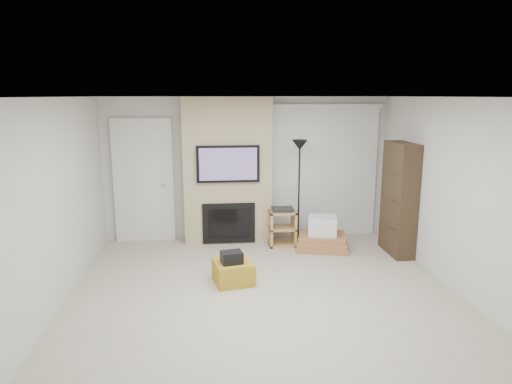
{
  "coord_description": "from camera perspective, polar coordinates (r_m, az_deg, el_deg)",
  "views": [
    {
      "loc": [
        -0.67,
        -5.21,
        2.52
      ],
      "look_at": [
        0.0,
        1.2,
        1.15
      ],
      "focal_mm": 32.0,
      "sensor_mm": 36.0,
      "label": 1
    }
  ],
  "objects": [
    {
      "name": "wall_back",
      "position": [
        8.09,
        -1.15,
        2.97
      ],
      "size": [
        5.0,
        0.0,
        2.5
      ],
      "primitive_type": "cube",
      "rotation": [
        1.57,
        0.0,
        0.0
      ],
      "color": "silver",
      "rests_on": "ground"
    },
    {
      "name": "entry_door",
      "position": [
        8.13,
        -13.86,
        1.27
      ],
      "size": [
        1.02,
        0.11,
        2.14
      ],
      "color": "silver",
      "rests_on": "floor"
    },
    {
      "name": "wall_left",
      "position": [
        5.66,
        -24.66,
        -2.07
      ],
      "size": [
        0.0,
        5.5,
        2.5
      ],
      "primitive_type": "cube",
      "rotation": [
        1.57,
        0.0,
        1.57
      ],
      "color": "silver",
      "rests_on": "ground"
    },
    {
      "name": "hvac_vent",
      "position": [
        6.1,
        4.22,
        11.76
      ],
      "size": [
        0.35,
        0.18,
        0.01
      ],
      "primitive_type": "cube",
      "color": "silver",
      "rests_on": "ceiling"
    },
    {
      "name": "floor_lamp",
      "position": [
        7.67,
        5.45,
        3.67
      ],
      "size": [
        0.27,
        0.27,
        1.8
      ],
      "color": "black",
      "rests_on": "floor"
    },
    {
      "name": "floor",
      "position": [
        5.82,
        1.27,
        -13.64
      ],
      "size": [
        5.0,
        5.5,
        0.0
      ],
      "primitive_type": "cube",
      "color": "#B3AB97",
      "rests_on": "ground"
    },
    {
      "name": "ottoman",
      "position": [
        6.34,
        -2.86,
        -9.96
      ],
      "size": [
        0.59,
        0.59,
        0.3
      ],
      "primitive_type": "cube",
      "rotation": [
        0.0,
        0.0,
        0.2
      ],
      "color": "#A98622",
      "rests_on": "floor"
    },
    {
      "name": "wall_right",
      "position": [
        6.23,
        24.79,
        -0.88
      ],
      "size": [
        0.0,
        5.5,
        2.5
      ],
      "primitive_type": "cube",
      "rotation": [
        1.57,
        0.0,
        1.57
      ],
      "color": "silver",
      "rests_on": "ground"
    },
    {
      "name": "bookshelf",
      "position": [
        7.62,
        17.45,
        -0.83
      ],
      "size": [
        0.3,
        0.8,
        1.8
      ],
      "color": "#2F2216",
      "rests_on": "floor"
    },
    {
      "name": "black_bag",
      "position": [
        6.21,
        -3.06,
        -8.15
      ],
      "size": [
        0.32,
        0.27,
        0.16
      ],
      "primitive_type": "cube",
      "rotation": [
        0.0,
        0.0,
        0.2
      ],
      "color": "black",
      "rests_on": "ottoman"
    },
    {
      "name": "wall_front",
      "position": [
        2.85,
        8.62,
        -14.64
      ],
      "size": [
        5.0,
        0.0,
        2.5
      ],
      "primitive_type": "cube",
      "rotation": [
        1.57,
        0.0,
        0.0
      ],
      "color": "silver",
      "rests_on": "ground"
    },
    {
      "name": "ceiling",
      "position": [
        5.25,
        1.4,
        11.78
      ],
      "size": [
        5.0,
        5.5,
        0.0
      ],
      "primitive_type": "cube",
      "color": "white",
      "rests_on": "wall_back"
    },
    {
      "name": "fireplace_wall",
      "position": [
        7.86,
        -3.56,
        2.58
      ],
      "size": [
        1.5,
        0.47,
        2.5
      ],
      "color": "tan",
      "rests_on": "floor"
    },
    {
      "name": "av_stand",
      "position": [
        7.8,
        3.3,
        -4.2
      ],
      "size": [
        0.45,
        0.38,
        0.66
      ],
      "color": "tan",
      "rests_on": "floor"
    },
    {
      "name": "box_stack",
      "position": [
        7.71,
        8.26,
        -5.54
      ],
      "size": [
        0.96,
        0.81,
        0.56
      ],
      "color": "#A26C42",
      "rests_on": "floor"
    },
    {
      "name": "vertical_blinds",
      "position": [
        8.27,
        8.61,
        3.2
      ],
      "size": [
        1.98,
        0.1,
        2.37
      ],
      "color": "silver",
      "rests_on": "floor"
    }
  ]
}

